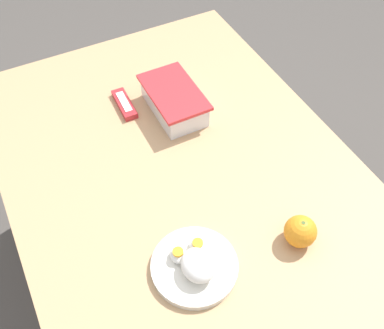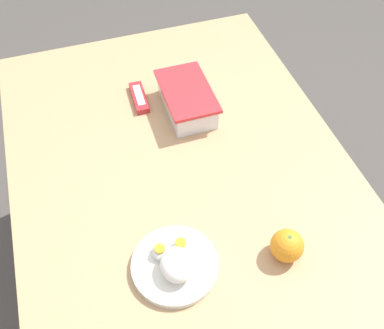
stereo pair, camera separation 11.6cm
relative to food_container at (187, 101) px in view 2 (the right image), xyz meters
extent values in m
plane|color=#4C4742|center=(0.20, -0.08, -0.74)|extent=(10.00, 10.00, 0.00)
cube|color=tan|center=(0.20, -0.08, -0.05)|extent=(1.23, 0.89, 0.03)
cylinder|color=#A07D56|center=(-0.36, -0.47, -0.40)|extent=(0.05, 0.05, 0.68)
cylinder|color=#A07D56|center=(-0.36, 0.31, -0.40)|extent=(0.05, 0.05, 0.68)
cube|color=white|center=(0.00, 0.00, 0.00)|extent=(0.21, 0.12, 0.07)
cube|color=beige|center=(0.00, 0.00, -0.02)|extent=(0.19, 0.11, 0.04)
cube|color=red|center=(0.00, 0.00, 0.04)|extent=(0.23, 0.14, 0.01)
ellipsoid|color=tan|center=(-0.06, 0.00, 0.00)|extent=(0.06, 0.06, 0.02)
ellipsoid|color=tan|center=(0.06, -0.01, 0.00)|extent=(0.06, 0.05, 0.02)
sphere|color=orange|center=(0.52, 0.07, 0.00)|extent=(0.08, 0.08, 0.08)
cylinder|color=#4C662D|center=(0.52, 0.07, 0.04)|extent=(0.01, 0.01, 0.00)
cylinder|color=silver|center=(0.48, -0.18, -0.02)|extent=(0.20, 0.20, 0.02)
ellipsoid|color=white|center=(0.50, -0.18, 0.01)|extent=(0.09, 0.07, 0.05)
ellipsoid|color=white|center=(0.45, -0.20, 0.00)|extent=(0.04, 0.04, 0.02)
cylinder|color=#F4A823|center=(0.45, -0.20, 0.01)|extent=(0.02, 0.02, 0.01)
ellipsoid|color=white|center=(0.45, -0.16, 0.00)|extent=(0.04, 0.04, 0.02)
cylinder|color=#F4A823|center=(0.45, -0.16, 0.01)|extent=(0.02, 0.02, 0.01)
cube|color=#B7282D|center=(-0.08, -0.12, -0.02)|extent=(0.13, 0.04, 0.02)
cube|color=white|center=(-0.08, -0.12, -0.01)|extent=(0.09, 0.02, 0.00)
camera|label=1|loc=(0.88, -0.39, 0.90)|focal=42.00mm
camera|label=2|loc=(0.93, -0.29, 0.90)|focal=42.00mm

